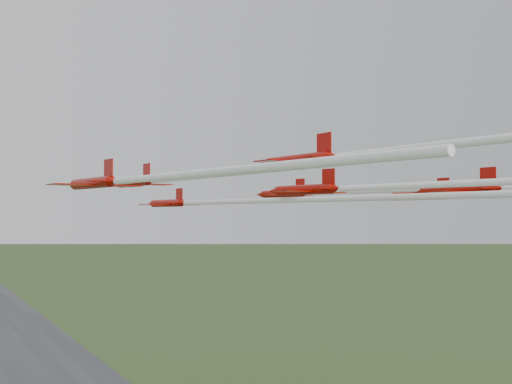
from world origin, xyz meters
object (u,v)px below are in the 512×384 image
jet_row3_mid (373,187)px  jet_row4_left (433,146)px  jet_row2_left (171,179)px  jet_row2_right (362,191)px  jet_row3_left (140,179)px  jet_lead (241,201)px

jet_row3_mid → jet_row4_left: jet_row4_left is taller
jet_row4_left → jet_row2_left: bearing=92.8°
jet_row2_right → jet_row3_mid: jet_row3_mid is taller
jet_row3_left → jet_row2_right: bearing=15.5°
jet_lead → jet_row4_left: bearing=-106.2°
jet_lead → jet_row3_mid: bearing=-79.5°
jet_row2_left → jet_row3_left: 18.16m
jet_row2_right → jet_row4_left: (-19.79, -33.23, 1.56)m
jet_row3_left → jet_row3_mid: bearing=-2.2°
jet_lead → jet_row3_mid: size_ratio=1.42×
jet_row2_left → jet_row3_left: size_ratio=1.06×
jet_lead → jet_row2_left: bearing=-162.5°
jet_lead → jet_row2_left: size_ratio=1.49×
jet_lead → jet_row3_left: jet_row3_left is taller
jet_row2_right → jet_row3_left: 37.22m
jet_row2_left → jet_row4_left: size_ratio=0.81×
jet_lead → jet_row2_left: jet_row2_left is taller
jet_lead → jet_row2_left: (-10.98, -5.22, 2.24)m
jet_row2_left → jet_row2_right: jet_row2_left is taller
jet_row3_mid → jet_row2_right: bearing=46.1°
jet_row2_right → jet_row4_left: size_ratio=0.99×
jet_row2_left → jet_row4_left: jet_row4_left is taller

